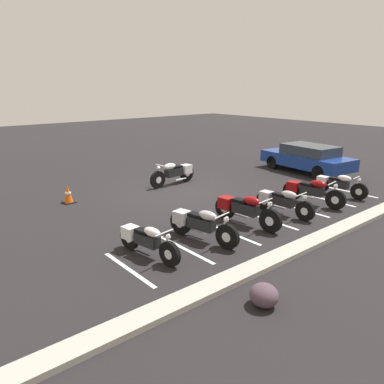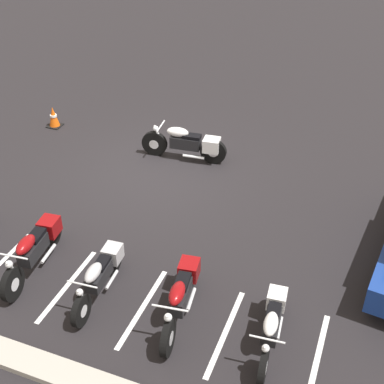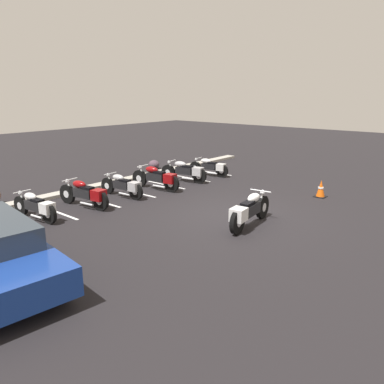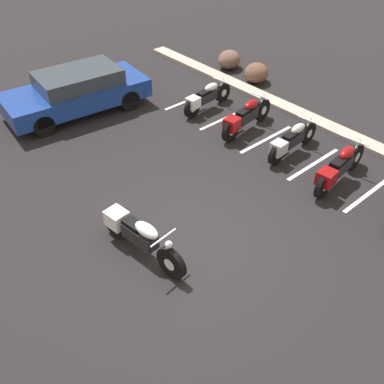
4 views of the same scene
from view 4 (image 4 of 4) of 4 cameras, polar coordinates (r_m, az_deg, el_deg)
The scene contains 15 objects.
ground at distance 9.47m, azimuth -0.64°, elevation -6.91°, with size 60.00×60.00×0.00m, color black.
motorcycle_white_featured at distance 9.08m, azimuth -6.88°, elevation -5.40°, with size 2.33×0.68×0.92m.
parked_bike_0 at distance 14.11m, azimuth 1.74°, elevation 11.90°, with size 0.58×2.04×0.80m.
parked_bike_1 at distance 13.02m, azimuth 6.75°, elevation 9.42°, with size 0.70×2.23×0.88m.
parked_bike_2 at distance 12.20m, azimuth 12.49°, elevation 6.38°, with size 0.58×2.07×0.81m.
parked_bike_3 at distance 11.38m, azimuth 18.15°, elevation 2.96°, with size 0.68×2.29×0.90m.
car_blue at distance 14.37m, azimuth -14.44°, elevation 12.33°, with size 2.28×4.48×1.29m.
concrete_curb at distance 13.51m, azimuth 20.07°, elevation 6.36°, with size 18.00×0.50×0.12m, color #A8A399.
landscape_rock_0 at distance 16.14m, azimuth 8.17°, elevation 14.74°, with size 0.90×0.81×0.67m, color brown.
landscape_rock_2 at distance 17.14m, azimuth 4.76°, elevation 16.41°, with size 0.92×0.80×0.65m, color brown.
stall_line_0 at distance 14.93m, azimuth -0.21°, elevation 11.67°, with size 0.10×2.10×0.00m, color white.
stall_line_1 at distance 13.89m, azimuth 4.30°, elevation 9.36°, with size 0.10×2.10×0.00m, color white.
stall_line_2 at distance 12.96m, azimuth 9.41°, elevation 6.63°, with size 0.10×2.10×0.00m, color white.
stall_line_3 at distance 12.19m, azimuth 15.18°, elevation 3.45°, with size 0.10×2.10×0.00m, color white.
stall_line_4 at distance 11.60m, azimuth 21.58°, elevation -0.14°, with size 0.10×2.10×0.00m, color white.
Camera 4 is at (5.05, -4.32, 6.74)m, focal length 42.00 mm.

